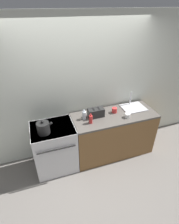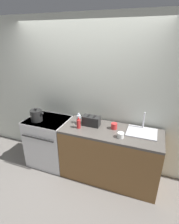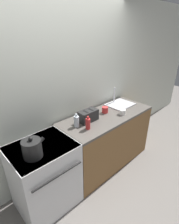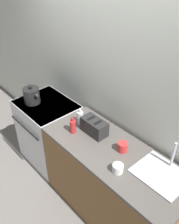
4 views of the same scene
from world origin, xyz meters
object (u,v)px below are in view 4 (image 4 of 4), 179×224
Objects in this scene: stove at (49,132)px; bottle_clear at (80,117)px; bottle_red at (73,126)px; cup_white at (118,168)px; toaster at (94,127)px; kettle at (32,95)px; cup_red at (122,147)px.

stove is 4.91× the size of bottle_clear.
bottle_clear is (-0.07, 0.15, 0.00)m from bottle_red.
bottle_clear reaches higher than cup_white.
kettle is at bearing -169.52° from toaster.
toaster is 1.56× the size of bottle_red.
stove is at bearing 174.38° from cup_white.
cup_red is at bearing 2.20° from bottle_clear.
stove is 0.79m from bottle_clear.
cup_white is (0.15, -0.22, -0.01)m from cup_red.
stove is 0.96m from toaster.
stove is at bearing 172.54° from bottle_red.
kettle is 0.74m from bottle_clear.
kettle is at bearing -171.71° from cup_red.
stove is 9.49× the size of cup_red.
kettle is 1.36× the size of bottle_red.
cup_white is at bearing -21.31° from toaster.
stove is at bearing -173.19° from bottle_clear.
stove is 1.29m from cup_red.
toaster is at bearing 10.48° from kettle.
toaster is 2.99× the size of cup_red.
bottle_red is (0.79, 0.01, -0.02)m from kettle.
kettle reaches higher than stove.
cup_red is (0.53, 0.18, -0.03)m from bottle_red.
bottle_red is (0.65, -0.09, 0.52)m from stove.
cup_white reaches higher than stove.
stove is at bearing -174.71° from toaster.
bottle_clear is at bearing 13.22° from kettle.
stove is 4.97× the size of bottle_red.
bottle_clear is at bearing 6.81° from stove.
kettle is 1.34× the size of bottle_clear.
toaster reaches higher than cup_red.
bottle_clear is (0.58, 0.07, 0.52)m from stove.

